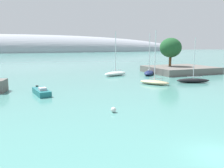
% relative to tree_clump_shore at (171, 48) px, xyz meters
% --- Properties ---
extents(water, '(600.00, 600.00, 0.00)m').
position_rel_tree_clump_shore_xyz_m(water, '(-26.91, -43.48, -6.74)').
color(water, teal).
rests_on(water, ground).
extents(shore_outcrop, '(16.95, 14.27, 1.67)m').
position_rel_tree_clump_shore_xyz_m(shore_outcrop, '(1.87, -1.95, -5.90)').
color(shore_outcrop, '#66605B').
rests_on(shore_outcrop, ground).
extents(tree_clump_shore, '(5.93, 5.93, 7.76)m').
position_rel_tree_clump_shore_xyz_m(tree_clump_shore, '(0.00, 0.00, 0.00)').
color(tree_clump_shore, brown).
rests_on(tree_clump_shore, shore_outcrop).
extents(distant_ridge, '(383.17, 55.30, 35.97)m').
position_rel_tree_clump_shore_xyz_m(distant_ridge, '(-33.61, 204.84, -6.74)').
color(distant_ridge, '#999EA8').
rests_on(distant_ridge, ground).
extents(sailboat_sand_near_shore, '(5.14, 5.97, 10.21)m').
position_rel_tree_clump_shore_xyz_m(sailboat_sand_near_shore, '(-15.12, -16.29, -6.19)').
color(sailboat_sand_near_shore, '#C6B284').
rests_on(sailboat_sand_near_shore, water).
extents(sailboat_black_mid_mooring, '(6.76, 4.07, 8.96)m').
position_rel_tree_clump_shore_xyz_m(sailboat_black_mid_mooring, '(-6.84, -17.45, -6.22)').
color(sailboat_black_mid_mooring, black).
rests_on(sailboat_black_mid_mooring, water).
extents(sailboat_white_outer_mooring, '(6.99, 4.23, 10.83)m').
position_rel_tree_clump_shore_xyz_m(sailboat_white_outer_mooring, '(-17.02, -1.46, -6.11)').
color(sailboat_white_outer_mooring, white).
rests_on(sailboat_white_outer_mooring, water).
extents(sailboat_navy_end_of_line, '(5.66, 6.27, 10.45)m').
position_rel_tree_clump_shore_xyz_m(sailboat_navy_end_of_line, '(-8.66, -3.33, -6.11)').
color(sailboat_navy_end_of_line, navy).
rests_on(sailboat_navy_end_of_line, water).
extents(motorboat_teal_outer, '(2.43, 5.84, 1.23)m').
position_rel_tree_clump_shore_xyz_m(motorboat_teal_outer, '(-36.22, -18.09, -6.28)').
color(motorboat_teal_outer, '#1E6B70').
rests_on(motorboat_teal_outer, water).
extents(mooring_buoy_white, '(0.62, 0.62, 0.62)m').
position_rel_tree_clump_shore_xyz_m(mooring_buoy_white, '(-29.64, -31.03, -6.43)').
color(mooring_buoy_white, silver).
rests_on(mooring_buoy_white, water).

